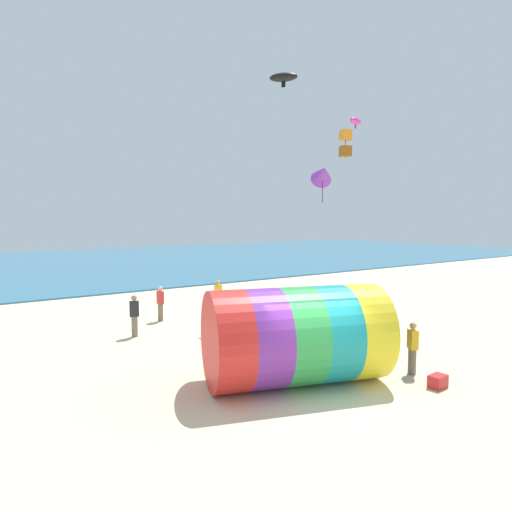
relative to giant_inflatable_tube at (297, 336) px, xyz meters
The scene contains 12 objects.
ground_plane 1.74m from the giant_inflatable_tube, 100.45° to the right, with size 120.00×120.00×0.00m, color beige.
sea 38.05m from the giant_inflatable_tube, 90.29° to the left, with size 120.00×40.00×0.10m, color teal.
giant_inflatable_tube is the anchor object (origin of this frame).
kite_handler 3.71m from the giant_inflatable_tube, 22.21° to the right, with size 0.37×0.42×1.60m.
kite_purple_delta 6.95m from the giant_inflatable_tube, 39.20° to the left, with size 1.23×1.32×1.61m.
kite_magenta_parafoil 14.25m from the giant_inflatable_tube, 35.93° to the left, with size 1.17×0.80×0.57m.
kite_orange_box 10.72m from the giant_inflatable_tube, 35.91° to the left, with size 0.56×0.56×1.26m.
kite_black_parafoil 14.28m from the giant_inflatable_tube, 54.56° to the left, with size 1.33×1.40×0.72m.
bystander_near_water 10.36m from the giant_inflatable_tube, 72.75° to the left, with size 0.41×0.33×1.60m.
bystander_mid_beach 7.88m from the giant_inflatable_tube, 105.17° to the left, with size 0.41×0.31×1.67m.
bystander_far_left 9.59m from the giant_inflatable_tube, 90.85° to the left, with size 0.24×0.36×1.63m.
cooler_box 4.13m from the giant_inflatable_tube, 39.38° to the right, with size 0.52×0.36×0.36m, color red.
Camera 1 is at (-7.95, -8.80, 4.77)m, focal length 32.00 mm.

